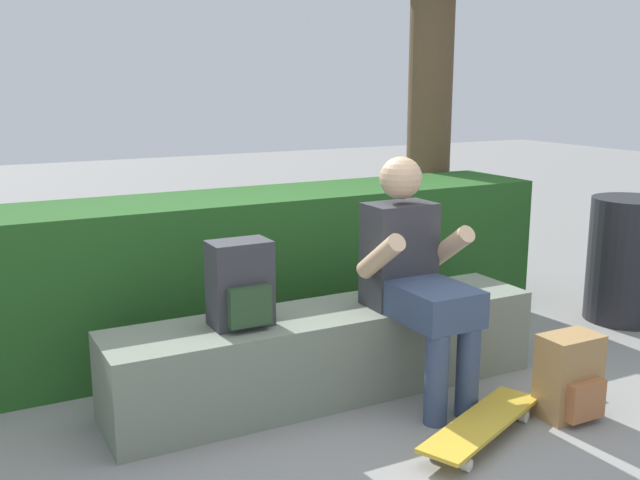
{
  "coord_description": "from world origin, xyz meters",
  "views": [
    {
      "loc": [
        -1.67,
        -2.63,
        1.56
      ],
      "look_at": [
        -0.01,
        0.52,
        0.78
      ],
      "focal_mm": 41.52,
      "sensor_mm": 36.0,
      "label": 1
    }
  ],
  "objects_px": {
    "backpack_on_bench": "(241,285)",
    "skateboard_near_person": "(482,424)",
    "trash_bin": "(628,260)",
    "person_skater": "(415,272)",
    "backpack_on_ground": "(570,378)",
    "bench_main": "(329,352)"
  },
  "relations": [
    {
      "from": "bench_main",
      "to": "backpack_on_bench",
      "type": "bearing_deg",
      "value": -178.84
    },
    {
      "from": "person_skater",
      "to": "trash_bin",
      "type": "distance_m",
      "value": 1.97
    },
    {
      "from": "skateboard_near_person",
      "to": "backpack_on_ground",
      "type": "bearing_deg",
      "value": -0.76
    },
    {
      "from": "skateboard_near_person",
      "to": "backpack_on_bench",
      "type": "distance_m",
      "value": 1.24
    },
    {
      "from": "bench_main",
      "to": "backpack_on_bench",
      "type": "xyz_separation_m",
      "value": [
        -0.47,
        -0.01,
        0.41
      ]
    },
    {
      "from": "person_skater",
      "to": "backpack_on_bench",
      "type": "height_order",
      "value": "person_skater"
    },
    {
      "from": "trash_bin",
      "to": "bench_main",
      "type": "bearing_deg",
      "value": -176.97
    },
    {
      "from": "backpack_on_bench",
      "to": "skateboard_near_person",
      "type": "bearing_deg",
      "value": -42.07
    },
    {
      "from": "backpack_on_bench",
      "to": "trash_bin",
      "type": "relative_size",
      "value": 0.49
    },
    {
      "from": "trash_bin",
      "to": "skateboard_near_person",
      "type": "bearing_deg",
      "value": -155.6
    },
    {
      "from": "bench_main",
      "to": "skateboard_near_person",
      "type": "bearing_deg",
      "value": -64.56
    },
    {
      "from": "bench_main",
      "to": "backpack_on_bench",
      "type": "relative_size",
      "value": 5.58
    },
    {
      "from": "bench_main",
      "to": "backpack_on_ground",
      "type": "height_order",
      "value": "bench_main"
    },
    {
      "from": "person_skater",
      "to": "skateboard_near_person",
      "type": "bearing_deg",
      "value": -90.45
    },
    {
      "from": "skateboard_near_person",
      "to": "backpack_on_ground",
      "type": "relative_size",
      "value": 2.03
    },
    {
      "from": "person_skater",
      "to": "skateboard_near_person",
      "type": "height_order",
      "value": "person_skater"
    },
    {
      "from": "trash_bin",
      "to": "person_skater",
      "type": "bearing_deg",
      "value": -170.13
    },
    {
      "from": "skateboard_near_person",
      "to": "backpack_on_ground",
      "type": "height_order",
      "value": "backpack_on_ground"
    },
    {
      "from": "skateboard_near_person",
      "to": "backpack_on_bench",
      "type": "bearing_deg",
      "value": 137.93
    },
    {
      "from": "person_skater",
      "to": "bench_main",
      "type": "bearing_deg",
      "value": 149.51
    },
    {
      "from": "backpack_on_bench",
      "to": "backpack_on_ground",
      "type": "distance_m",
      "value": 1.59
    },
    {
      "from": "backpack_on_bench",
      "to": "trash_bin",
      "type": "height_order",
      "value": "backpack_on_bench"
    }
  ]
}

